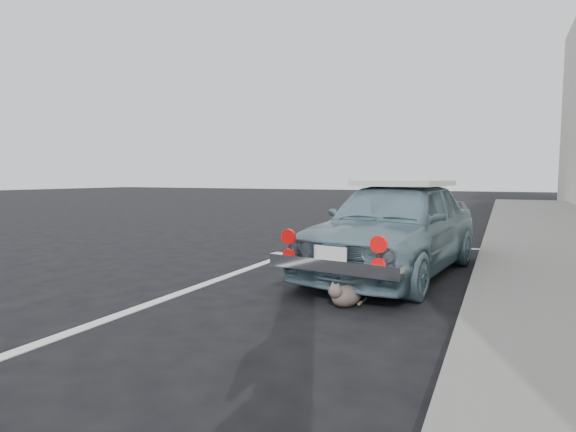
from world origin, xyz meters
name	(u,v)px	position (x,y,z in m)	size (l,w,h in m)	color
ground	(60,405)	(0.00, 0.00, 0.00)	(80.00, 80.00, 0.00)	black
pline_front	(403,244)	(0.50, 6.50, 0.00)	(3.00, 0.12, 0.01)	silver
pline_side	(229,276)	(-0.90, 3.00, 0.00)	(0.12, 7.00, 0.01)	silver
retro_coupe	(395,225)	(0.88, 4.04, 0.60)	(1.83, 3.64, 1.19)	#6C8E9D
cat	(345,295)	(0.79, 2.36, 0.12)	(0.33, 0.44, 0.26)	#645A4C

